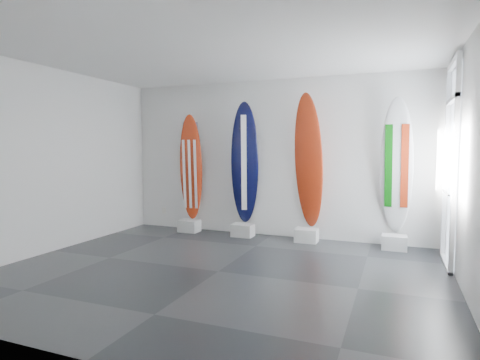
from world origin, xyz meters
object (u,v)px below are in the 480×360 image
at_px(surfboard_usa, 191,167).
at_px(surfboard_navy, 245,163).
at_px(surfboard_italy, 397,167).
at_px(surfboard_swiss, 309,161).

xyz_separation_m(surfboard_usa, surfboard_navy, (1.17, 0.00, 0.10)).
height_order(surfboard_usa, surfboard_navy, surfboard_navy).
bearing_deg(surfboard_italy, surfboard_usa, -176.95).
xyz_separation_m(surfboard_usa, surfboard_italy, (3.90, 0.00, 0.07)).
relative_size(surfboard_navy, surfboard_italy, 1.01).
bearing_deg(surfboard_navy, surfboard_swiss, -15.32).
relative_size(surfboard_swiss, surfboard_italy, 1.06).
relative_size(surfboard_navy, surfboard_swiss, 0.95).
distance_m(surfboard_navy, surfboard_swiss, 1.24).
bearing_deg(surfboard_swiss, surfboard_italy, 14.45).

